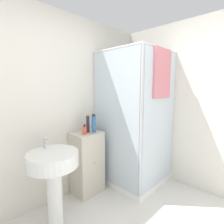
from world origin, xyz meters
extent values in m
cube|color=silver|center=(0.00, 1.70, 1.25)|extent=(6.40, 0.06, 2.50)
cube|color=white|center=(1.22, 1.22, 0.04)|extent=(0.90, 0.90, 0.09)
cylinder|color=silver|center=(1.65, 1.65, 1.03)|extent=(0.04, 0.04, 2.06)
cylinder|color=silver|center=(0.78, 1.65, 1.03)|extent=(0.04, 0.04, 2.06)
cylinder|color=silver|center=(1.65, 0.78, 1.03)|extent=(0.04, 0.04, 2.06)
cylinder|color=silver|center=(0.78, 0.78, 1.03)|extent=(0.04, 0.04, 2.06)
cylinder|color=silver|center=(1.22, 0.78, 2.04)|extent=(0.87, 0.04, 0.04)
cylinder|color=silver|center=(1.22, 1.65, 2.04)|extent=(0.87, 0.04, 0.04)
cylinder|color=silver|center=(0.78, 1.22, 2.04)|extent=(0.04, 0.87, 0.04)
cylinder|color=silver|center=(1.65, 1.22, 2.04)|extent=(0.04, 0.87, 0.04)
cube|color=silver|center=(1.22, 0.77, 1.06)|extent=(0.83, 0.01, 1.93)
cube|color=silver|center=(0.77, 1.22, 1.06)|extent=(0.01, 0.83, 1.93)
cylinder|color=#B7BABF|center=(1.44, 1.59, 0.86)|extent=(0.02, 0.02, 1.54)
cylinder|color=#B7BABF|center=(1.44, 1.54, 1.65)|extent=(0.07, 0.07, 0.04)
cube|color=#D1757F|center=(1.21, 0.75, 1.71)|extent=(0.43, 0.03, 0.66)
cube|color=beige|center=(0.48, 1.50, 0.45)|extent=(0.41, 0.34, 0.89)
sphere|color=gold|center=(0.48, 1.32, 0.49)|extent=(0.02, 0.02, 0.02)
cylinder|color=white|center=(-0.17, 1.24, 0.35)|extent=(0.16, 0.16, 0.69)
cylinder|color=white|center=(-0.17, 1.24, 0.77)|extent=(0.53, 0.53, 0.15)
cylinder|color=#B7BABF|center=(-0.17, 1.42, 0.91)|extent=(0.02, 0.02, 0.13)
cube|color=#B7BABF|center=(-0.17, 1.39, 0.96)|extent=(0.02, 0.07, 0.02)
cylinder|color=#E5562D|center=(0.39, 1.43, 0.94)|extent=(0.05, 0.05, 0.10)
cylinder|color=black|center=(0.39, 1.43, 1.01)|extent=(0.02, 0.02, 0.02)
cube|color=black|center=(0.39, 1.42, 1.02)|extent=(0.01, 0.03, 0.01)
cylinder|color=#281E33|center=(0.50, 1.49, 1.01)|extent=(0.05, 0.05, 0.24)
cylinder|color=gold|center=(0.50, 1.49, 1.14)|extent=(0.04, 0.04, 0.02)
cylinder|color=#2D66A3|center=(0.56, 1.43, 1.01)|extent=(0.06, 0.06, 0.23)
cylinder|color=black|center=(0.56, 1.43, 1.14)|extent=(0.05, 0.05, 0.02)
camera|label=1|loc=(-1.00, -0.43, 1.52)|focal=28.00mm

